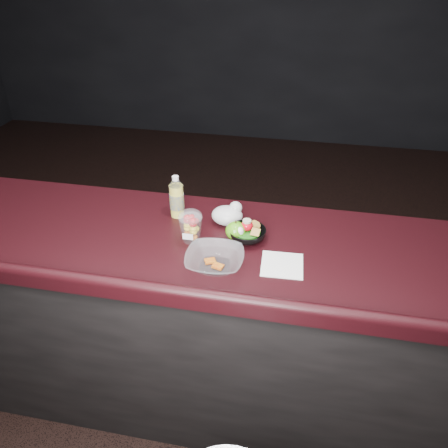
{
  "coord_description": "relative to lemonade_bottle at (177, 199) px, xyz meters",
  "views": [
    {
      "loc": [
        0.48,
        -1.15,
        2.08
      ],
      "look_at": [
        0.19,
        0.31,
        1.1
      ],
      "focal_mm": 35.0,
      "sensor_mm": 36.0,
      "label": 1
    }
  ],
  "objects": [
    {
      "name": "paper_napkin",
      "position": [
        0.5,
        -0.28,
        -0.08
      ],
      "size": [
        0.17,
        0.17,
        0.0
      ],
      "primitive_type": "cube",
      "rotation": [
        0.0,
        0.0,
        0.04
      ],
      "color": "white",
      "rests_on": "counter"
    },
    {
      "name": "ground",
      "position": [
        0.05,
        -0.47,
        -1.1
      ],
      "size": [
        8.0,
        8.0,
        0.0
      ],
      "primitive_type": "plane",
      "color": "black",
      "rests_on": "ground"
    },
    {
      "name": "counter",
      "position": [
        0.05,
        -0.17,
        -0.59
      ],
      "size": [
        4.06,
        0.71,
        1.02
      ],
      "color": "black",
      "rests_on": "ground"
    },
    {
      "name": "snack_bowl",
      "position": [
        0.34,
        -0.13,
        -0.05
      ],
      "size": [
        0.2,
        0.2,
        0.09
      ],
      "rotation": [
        0.0,
        0.0,
        0.36
      ],
      "color": "black",
      "rests_on": "counter"
    },
    {
      "name": "plastic_bag",
      "position": [
        0.24,
        -0.02,
        -0.04
      ],
      "size": [
        0.14,
        0.11,
        0.1
      ],
      "color": "silver",
      "rests_on": "counter"
    },
    {
      "name": "green_apple",
      "position": [
        0.29,
        -0.13,
        -0.04
      ],
      "size": [
        0.09,
        0.09,
        0.09
      ],
      "color": "#25780D",
      "rests_on": "counter"
    },
    {
      "name": "lemonade_bottle",
      "position": [
        0.0,
        0.0,
        0.0
      ],
      "size": [
        0.07,
        0.07,
        0.2
      ],
      "color": "yellow",
      "rests_on": "counter"
    },
    {
      "name": "room_shell",
      "position": [
        0.05,
        -0.47,
        0.73
      ],
      "size": [
        8.0,
        8.0,
        8.0
      ],
      "color": "black",
      "rests_on": "ground"
    },
    {
      "name": "fruit_cup",
      "position": [
        0.11,
        -0.18,
        -0.01
      ],
      "size": [
        0.1,
        0.1,
        0.14
      ],
      "color": "white",
      "rests_on": "counter"
    },
    {
      "name": "takeout_bowl",
      "position": [
        0.24,
        -0.33,
        -0.06
      ],
      "size": [
        0.23,
        0.23,
        0.06
      ],
      "rotation": [
        0.0,
        0.0,
        0.04
      ],
      "color": "silver",
      "rests_on": "counter"
    }
  ]
}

